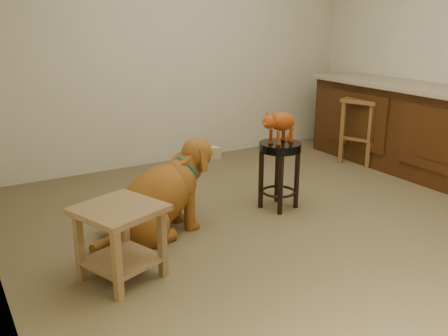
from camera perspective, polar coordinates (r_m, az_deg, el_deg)
floor at (r=4.34m, az=6.77°, el=-5.32°), size 4.50×4.00×0.01m
room_shell at (r=4.01m, az=7.66°, el=17.39°), size 4.54×4.04×2.62m
cabinet_run at (r=5.74m, az=20.79°, el=3.90°), size 0.70×2.56×0.94m
padded_stool at (r=4.35m, az=6.36°, el=0.68°), size 0.37×0.37×0.59m
wood_stool at (r=5.92m, az=15.46°, el=4.27°), size 0.53×0.53×0.75m
side_table at (r=3.27m, az=-11.76°, el=-7.13°), size 0.62×0.62×0.50m
golden_retriever at (r=3.89m, az=-7.63°, el=-3.60°), size 1.20×0.64×0.76m
tabby_kitten at (r=4.26m, az=6.40°, el=5.13°), size 0.48×0.28×0.32m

